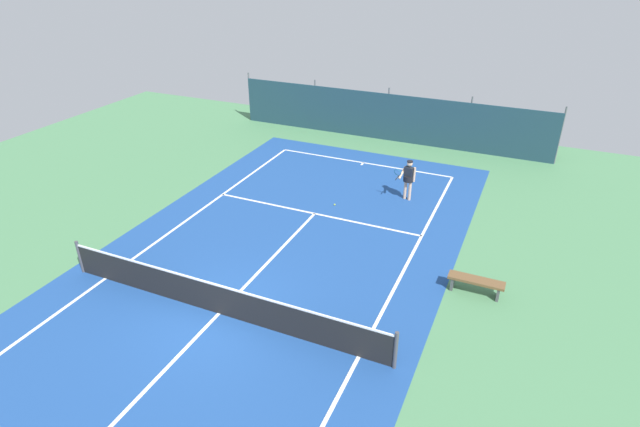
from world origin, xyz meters
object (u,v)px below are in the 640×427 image
object	(u,v)px
tennis_player	(408,177)
tennis_ball_near_player	(335,205)
tennis_net	(218,299)
courtside_bench	(476,282)

from	to	relation	value
tennis_player	tennis_ball_near_player	xyz separation A→B (m)	(-2.42, -1.66, -0.93)
tennis_player	tennis_ball_near_player	distance (m)	3.08
tennis_net	courtside_bench	xyz separation A→B (m)	(6.31, 3.82, -0.14)
tennis_net	courtside_bench	size ratio (longest dim) A/B	6.33
tennis_net	courtside_bench	bearing A→B (deg)	31.17
tennis_ball_near_player	courtside_bench	distance (m)	6.88
tennis_player	courtside_bench	xyz separation A→B (m)	(3.47, -5.20, -0.59)
tennis_net	tennis_player	xyz separation A→B (m)	(2.84, 9.02, 0.45)
tennis_player	tennis_ball_near_player	size ratio (longest dim) A/B	24.85
tennis_net	tennis_ball_near_player	bearing A→B (deg)	86.71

